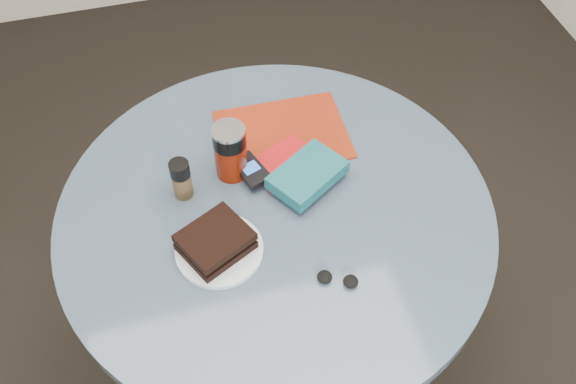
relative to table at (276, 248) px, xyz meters
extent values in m
plane|color=black|center=(0.00, 0.00, -0.59)|extent=(4.00, 4.00, 0.00)
cylinder|color=black|center=(0.00, 0.00, -0.57)|extent=(0.48, 0.48, 0.03)
cylinder|color=black|center=(0.00, 0.00, -0.22)|extent=(0.11, 0.11, 0.68)
cylinder|color=#344456|center=(0.00, 0.00, 0.14)|extent=(1.00, 1.00, 0.04)
cylinder|color=silver|center=(-0.15, -0.08, 0.17)|extent=(0.20, 0.20, 0.01)
cube|color=black|center=(-0.15, -0.08, 0.19)|extent=(0.18, 0.17, 0.02)
cube|color=#341F14|center=(-0.15, -0.08, 0.20)|extent=(0.16, 0.15, 0.01)
cube|color=black|center=(-0.15, -0.08, 0.22)|extent=(0.18, 0.17, 0.02)
cylinder|color=#6B1605|center=(-0.07, 0.13, 0.21)|extent=(0.10, 0.10, 0.10)
cylinder|color=black|center=(-0.07, 0.13, 0.28)|extent=(0.10, 0.10, 0.04)
cylinder|color=silver|center=(-0.07, 0.13, 0.30)|extent=(0.10, 0.10, 0.01)
cylinder|color=#48361F|center=(-0.19, 0.10, 0.20)|extent=(0.06, 0.06, 0.07)
cylinder|color=black|center=(-0.19, 0.10, 0.25)|extent=(0.06, 0.06, 0.04)
cube|color=maroon|center=(0.08, 0.22, 0.17)|extent=(0.32, 0.25, 0.01)
cube|color=#A50D12|center=(0.05, 0.12, 0.18)|extent=(0.19, 0.16, 0.01)
cube|color=#114A53|center=(0.09, 0.05, 0.20)|extent=(0.20, 0.19, 0.03)
cube|color=black|center=(-0.03, 0.10, 0.19)|extent=(0.09, 0.11, 0.02)
cube|color=blue|center=(-0.03, 0.10, 0.20)|extent=(0.05, 0.04, 0.00)
ellipsoid|color=black|center=(0.05, -0.21, 0.17)|extent=(0.04, 0.04, 0.02)
ellipsoid|color=black|center=(0.10, -0.23, 0.17)|extent=(0.04, 0.04, 0.02)
camera|label=1|loc=(-0.20, -0.86, 1.33)|focal=40.00mm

